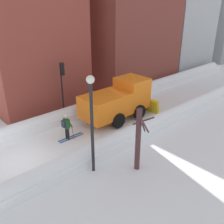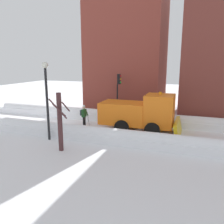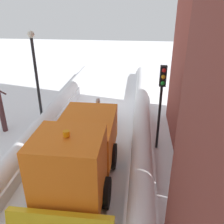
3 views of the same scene
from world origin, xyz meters
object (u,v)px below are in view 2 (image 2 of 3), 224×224
(skier, at_px, (84,115))
(street_lamp, at_px, (47,92))
(bare_tree_near, at_px, (60,121))
(traffic_light_pole, at_px, (118,88))
(plow_truck, at_px, (141,113))

(skier, relative_size, street_lamp, 0.35)
(skier, xyz_separation_m, bare_tree_near, (5.16, 1.04, 0.81))
(skier, height_order, traffic_light_pole, traffic_light_pole)
(plow_truck, xyz_separation_m, traffic_light_pole, (-3.12, -2.77, 1.45))
(bare_tree_near, bearing_deg, traffic_light_pole, 174.09)
(skier, xyz_separation_m, traffic_light_pole, (-3.21, 1.90, 1.93))
(plow_truck, distance_m, bare_tree_near, 6.39)
(skier, relative_size, bare_tree_near, 0.52)
(plow_truck, height_order, street_lamp, street_lamp)
(traffic_light_pole, bearing_deg, skier, -30.65)
(plow_truck, relative_size, traffic_light_pole, 1.44)
(bare_tree_near, bearing_deg, street_lamp, -128.06)
(plow_truck, relative_size, street_lamp, 1.15)
(skier, relative_size, traffic_light_pole, 0.43)
(skier, bearing_deg, street_lamp, -12.24)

